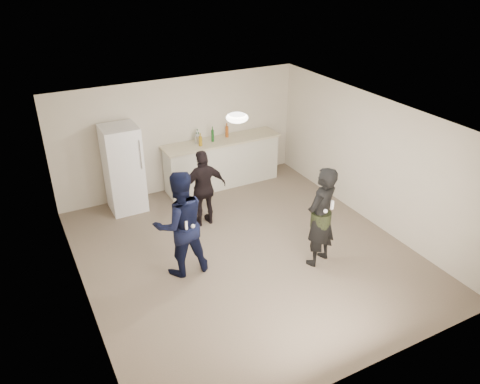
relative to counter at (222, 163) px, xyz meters
name	(u,v)px	position (x,y,z in m)	size (l,w,h in m)	color
floor	(245,253)	(-0.84, -2.67, -0.53)	(6.00, 6.00, 0.00)	#6B5B4C
ceiling	(246,120)	(-0.84, -2.67, 1.98)	(6.00, 6.00, 0.00)	silver
wall_back	(180,135)	(-0.84, 0.33, 0.72)	(6.00, 6.00, 0.00)	beige
wall_front	(367,297)	(-0.84, -5.67, 0.72)	(6.00, 6.00, 0.00)	beige
wall_left	(76,233)	(-3.59, -2.67, 0.72)	(6.00, 6.00, 0.00)	beige
wall_right	(372,161)	(1.91, -2.67, 0.72)	(6.00, 6.00, 0.00)	beige
counter	(222,163)	(0.00, 0.00, 0.00)	(2.60, 0.56, 1.05)	beige
counter_top	(222,141)	(0.00, 0.00, 0.55)	(2.68, 0.64, 0.04)	beige
fridge	(123,169)	(-2.24, -0.07, 0.38)	(0.70, 0.70, 1.80)	white
fridge_handle	(140,155)	(-1.96, -0.44, 0.78)	(0.02, 0.02, 0.60)	silver
ceiling_dome	(237,118)	(-0.84, -2.37, 1.93)	(0.36, 0.36, 0.16)	white
shaker	(197,140)	(-0.57, 0.07, 0.65)	(0.08, 0.08, 0.17)	#BCBCC1
man	(180,224)	(-2.00, -2.61, 0.39)	(0.89, 0.69, 1.83)	#0E143B
woman	(321,217)	(0.17, -3.46, 0.37)	(0.65, 0.43, 1.79)	black
camo_shorts	(321,219)	(0.17, -3.46, 0.32)	(0.34, 0.34, 0.28)	#253417
spectator	(204,188)	(-1.05, -1.38, 0.25)	(0.91, 0.38, 1.55)	black
remote_man	(186,225)	(-2.00, -2.89, 0.53)	(0.04, 0.04, 0.15)	white
nunchuk_man	(193,226)	(-1.88, -2.86, 0.45)	(0.07, 0.07, 0.07)	white
remote_woman	(332,205)	(0.17, -3.71, 0.72)	(0.04, 0.04, 0.15)	white
nunchuk_woman	(325,211)	(0.07, -3.68, 0.62)	(0.07, 0.07, 0.07)	white
bottle_cluster	(208,137)	(-0.29, 0.06, 0.68)	(0.80, 0.31, 0.26)	#154A25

